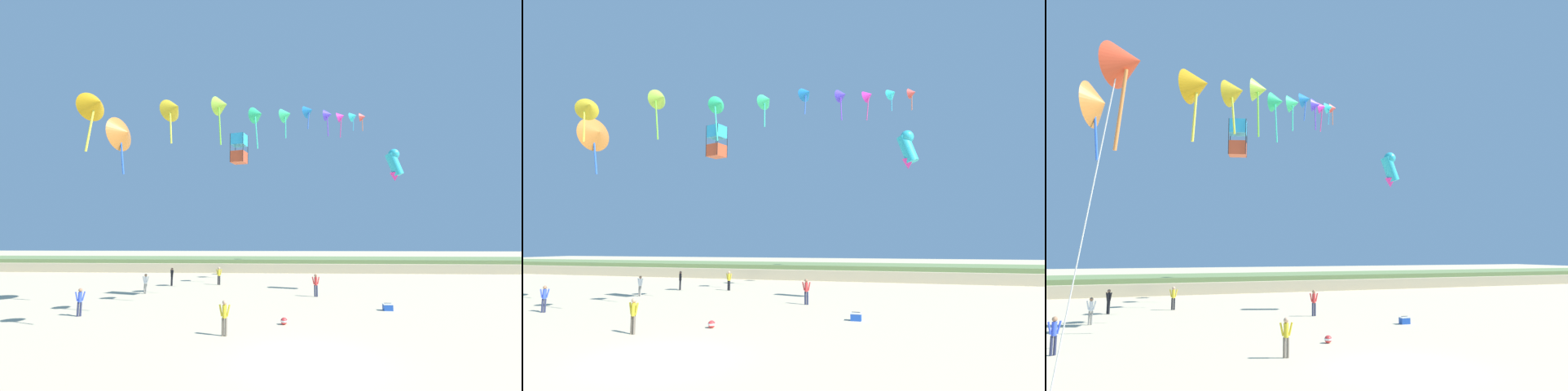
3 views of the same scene
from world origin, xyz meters
The scene contains 14 objects.
ground_plane centered at (0.00, 0.00, 0.00)m, with size 240.00×240.00×0.00m, color beige.
dune_ridge centered at (0.00, 38.83, 0.84)m, with size 120.00×11.54×1.69m.
person_near_left centered at (-12.56, 6.92, 0.92)m, with size 0.54×0.31×1.59m.
person_near_right centered at (-6.86, 21.23, 0.99)m, with size 0.61×0.23×1.72m.
person_mid_center centered at (-11.27, 20.36, 0.98)m, with size 0.47×0.48×1.69m.
person_far_left centered at (-11.93, 15.38, 0.92)m, with size 0.56×0.22×1.60m.
person_far_right centered at (1.86, 14.56, 1.00)m, with size 0.61×0.24×1.73m.
person_far_center centered at (-3.55, 3.25, 0.93)m, with size 0.57×0.22×1.61m.
kite_banner_string centered at (-0.16, 12.53, 14.07)m, with size 21.49×35.43×20.39m.
large_kite_low_lead centered at (-11.63, 9.37, 11.66)m, with size 1.72×2.58×4.08m.
large_kite_mid_trail centered at (8.85, 16.18, 10.81)m, with size 1.61×1.16×2.76m.
large_kite_high_solo centered at (-3.95, 12.24, 11.22)m, with size 1.31×1.31×2.20m.
beach_cooler centered at (5.78, 9.49, 0.21)m, with size 0.58×0.41×0.46m.
beach_ball centered at (-0.76, 5.56, 0.18)m, with size 0.36×0.36×0.36m.
Camera 1 is at (-1.04, -13.32, 4.42)m, focal length 24.00 mm.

